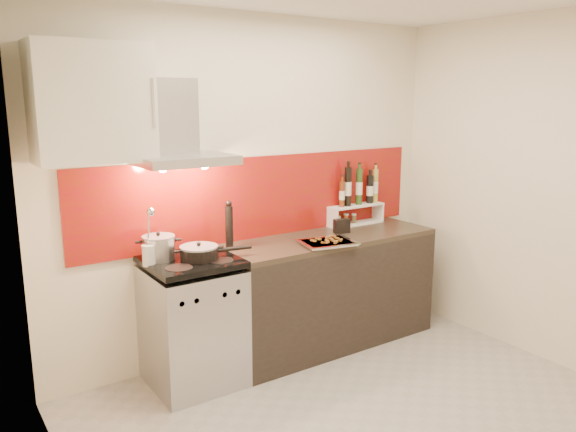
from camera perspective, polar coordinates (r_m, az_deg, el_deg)
floor at (r=3.76m, az=8.65°, el=-20.03°), size 3.40×3.40×0.00m
back_wall at (r=4.37m, az=-3.30°, el=2.93°), size 3.40×0.02×2.60m
left_wall at (r=2.46m, az=-20.95°, el=-4.94°), size 0.02×2.80×2.60m
right_wall at (r=4.59m, az=25.04°, el=2.25°), size 0.02×2.80×2.60m
backsplash at (r=4.40m, az=-2.65°, el=1.94°), size 3.00×0.02×0.64m
range_stove at (r=4.03m, az=-9.61°, el=-10.71°), size 0.60×0.60×0.91m
counter at (r=4.62m, az=4.14°, el=-7.49°), size 1.80×0.60×0.90m
range_hood at (r=3.86m, az=-11.17°, el=8.16°), size 0.62×0.50×0.61m
upper_cabinet at (r=3.67m, az=-19.30°, el=10.78°), size 0.70×0.35×0.72m
stock_pot at (r=3.89m, az=-12.99°, el=-3.13°), size 0.22×0.22×0.19m
saute_pan at (r=3.85m, az=-8.91°, el=-3.67°), size 0.50×0.26×0.12m
utensil_jar at (r=3.78m, az=-13.96°, el=-3.20°), size 0.08×0.12×0.40m
pepper_mill at (r=4.07m, az=-6.00°, el=-1.02°), size 0.06×0.06×0.36m
step_shelf at (r=4.89m, az=7.05°, el=1.62°), size 0.54×0.15×0.51m
caddy_box at (r=4.59m, az=5.48°, el=-1.00°), size 0.14×0.08×0.11m
baking_tray at (r=4.24m, az=4.01°, el=-2.68°), size 0.46×0.39×0.03m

